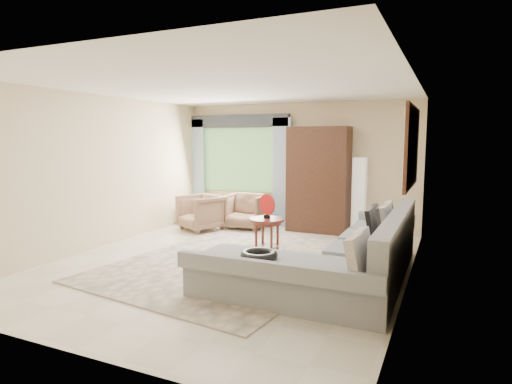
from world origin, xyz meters
The scene contains 17 objects.
ground centered at (0.00, 0.00, 0.00)m, with size 6.00×6.00×0.00m, color silver.
area_rug centered at (0.04, 0.04, 0.01)m, with size 3.00×4.00×0.02m, color beige.
sectional_sofa centered at (1.78, -0.18, 0.28)m, with size 2.30×3.46×0.90m.
tv_screen centered at (2.05, 0.20, 0.72)m, with size 0.06×0.74×0.48m, color black.
garden_hose centered at (1.00, -1.22, 0.55)m, with size 0.43×0.43×0.09m, color black.
coffee_table centered at (0.27, 0.75, 0.30)m, with size 0.57×0.57×0.57m.
red_disc centered at (0.27, 0.75, 0.80)m, with size 0.34×0.34×0.03m, color #AC1211.
armchair_left centered at (-1.66, 1.85, 0.36)m, with size 0.77×0.79×0.72m, color #9B7455.
armchair_right centered at (-0.90, 2.35, 0.36)m, with size 0.77×0.80×0.73m, color #855F48.
potted_plant centered at (-2.29, 2.30, 0.24)m, with size 0.44×0.38×0.49m, color #999999.
armoire centered at (0.55, 2.72, 1.05)m, with size 1.20×0.55×2.10m, color black.
floor_lamp centered at (1.35, 2.78, 0.75)m, with size 0.24×0.24×1.50m, color silver.
window centered at (-1.35, 2.97, 1.40)m, with size 1.80×0.04×1.40m, color #669E59.
curtain_left centered at (-2.40, 2.88, 1.15)m, with size 0.40×0.08×2.30m, color #9EB7CC.
curtain_right centered at (-0.30, 2.88, 1.15)m, with size 0.40×0.08×2.30m, color #9EB7CC.
valance centered at (-1.35, 2.90, 2.25)m, with size 2.40×0.12×0.26m, color #1E232D.
wall_mirror centered at (2.46, 0.35, 1.75)m, with size 0.05×1.70×1.05m.
Camera 1 is at (2.93, -5.54, 1.85)m, focal length 30.00 mm.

